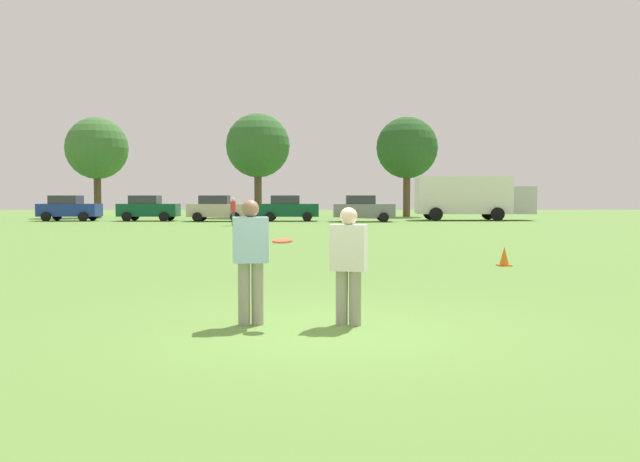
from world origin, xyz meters
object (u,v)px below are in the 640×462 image
at_px(player_defender, 349,259).
at_px(bystander_sideline_watcher, 233,210).
at_px(frisbee, 282,241).
at_px(parked_car_near_right, 363,208).
at_px(traffic_cone, 504,257).
at_px(parked_car_mid_right, 288,208).
at_px(parked_car_center, 217,208).
at_px(player_thrower, 251,255).
at_px(parked_car_near_left, 69,208).
at_px(box_truck, 471,196).
at_px(parked_car_mid_left, 148,208).

xyz_separation_m(player_defender, bystander_sideline_watcher, (-4.91, 30.91, 0.06)).
height_order(frisbee, parked_car_near_right, parked_car_near_right).
distance_m(traffic_cone, parked_car_mid_right, 31.48).
height_order(player_defender, frisbee, player_defender).
relative_size(frisbee, bystander_sideline_watcher, 0.16).
distance_m(parked_car_center, parked_car_near_right, 10.22).
xyz_separation_m(player_thrower, traffic_cone, (5.70, 7.56, -0.72)).
height_order(traffic_cone, parked_car_near_left, parked_car_near_left).
bearing_deg(frisbee, box_truck, 72.64).
bearing_deg(bystander_sideline_watcher, parked_car_center, 104.77).
bearing_deg(box_truck, parked_car_near_left, -178.31).
xyz_separation_m(player_thrower, player_defender, (1.31, -0.05, -0.06)).
distance_m(player_defender, box_truck, 41.61).
height_order(parked_car_mid_left, parked_car_center, same).
distance_m(player_defender, traffic_cone, 8.80).
distance_m(player_defender, frisbee, 0.92).
xyz_separation_m(parked_car_near_left, box_truck, (29.15, 0.86, 0.83)).
distance_m(traffic_cone, bystander_sideline_watcher, 25.10).
distance_m(player_thrower, parked_car_near_right, 37.35).
distance_m(traffic_cone, parked_car_near_left, 38.36).
distance_m(player_thrower, parked_car_near_left, 42.27).
relative_size(parked_car_center, box_truck, 0.50).
distance_m(traffic_cone, parked_car_near_right, 29.53).
height_order(parked_car_mid_left, bystander_sideline_watcher, parked_car_mid_left).
relative_size(parked_car_near_left, box_truck, 0.50).
bearing_deg(parked_car_mid_left, player_thrower, -74.81).
bearing_deg(parked_car_mid_left, player_defender, -73.05).
height_order(parked_car_near_left, parked_car_mid_left, same).
relative_size(frisbee, box_truck, 0.03).
bearing_deg(parked_car_near_left, box_truck, 1.69).
relative_size(player_defender, parked_car_mid_left, 0.37).
xyz_separation_m(box_truck, bystander_sideline_watcher, (-16.53, -9.03, -0.81)).
relative_size(parked_car_near_left, parked_car_mid_right, 1.00).
bearing_deg(traffic_cone, parked_car_near_left, 124.85).
height_order(parked_car_near_right, box_truck, box_truck).
relative_size(player_thrower, traffic_cone, 3.51).
relative_size(parked_car_mid_right, parked_car_near_right, 1.00).
distance_m(parked_car_mid_right, box_truck, 13.55).
bearing_deg(parked_car_center, box_truck, 5.80).
bearing_deg(frisbee, parked_car_mid_right, 91.40).
height_order(parked_car_center, parked_car_mid_right, same).
relative_size(player_defender, parked_car_near_right, 0.37).
bearing_deg(parked_car_near_left, parked_car_near_right, -5.40).
bearing_deg(parked_car_mid_left, box_truck, 2.56).
bearing_deg(parked_car_center, traffic_cone, -69.84).
xyz_separation_m(parked_car_mid_left, parked_car_mid_right, (10.03, -0.44, 0.00)).
bearing_deg(parked_car_mid_left, traffic_cone, -62.56).
height_order(player_defender, parked_car_near_left, parked_car_near_left).
height_order(player_defender, bystander_sideline_watcher, bystander_sideline_watcher).
relative_size(frisbee, parked_car_mid_right, 0.06).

